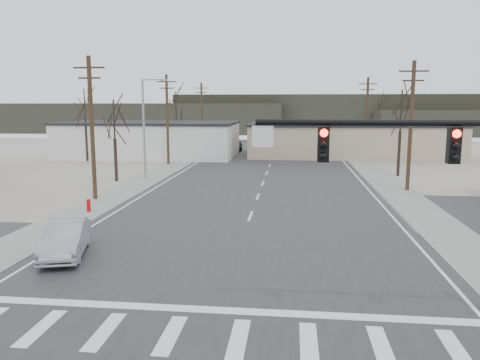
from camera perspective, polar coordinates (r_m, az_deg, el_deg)
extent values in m
plane|color=beige|center=(20.70, -0.73, -9.69)|extent=(140.00, 140.00, 0.00)
cube|color=#27272A|center=(35.16, 2.30, -1.77)|extent=(18.00, 110.00, 0.05)
cube|color=#27272A|center=(20.69, -0.73, -9.63)|extent=(90.00, 10.00, 0.04)
cube|color=gray|center=(42.07, -11.76, -0.14)|extent=(3.00, 90.00, 0.06)
cube|color=gray|center=(40.82, 17.83, -0.67)|extent=(3.00, 90.00, 0.06)
cylinder|color=black|center=(13.62, 19.95, 6.57)|extent=(8.40, 0.18, 0.18)
cube|color=black|center=(13.98, 24.61, 3.87)|extent=(0.32, 0.30, 1.00)
cube|color=black|center=(13.31, 10.12, 4.33)|extent=(0.32, 0.30, 1.00)
sphere|color=#FF0C05|center=(13.80, 24.92, 5.13)|extent=(0.22, 0.22, 0.22)
sphere|color=#FF0C05|center=(13.12, 10.21, 5.66)|extent=(0.22, 0.22, 0.22)
cube|color=silver|center=(13.29, 2.78, 5.32)|extent=(0.60, 0.04, 0.60)
cylinder|color=#A50C0C|center=(30.86, -17.97, -3.14)|extent=(0.24, 0.24, 0.70)
sphere|color=#A50C0C|center=(30.78, -18.00, -2.41)|extent=(0.24, 0.24, 0.24)
cube|color=silver|center=(62.40, -10.86, 4.79)|extent=(22.00, 12.00, 4.20)
cube|color=black|center=(62.27, -10.92, 6.85)|extent=(22.30, 12.30, 0.30)
cube|color=tan|center=(64.06, 13.19, 4.73)|extent=(26.00, 14.00, 4.00)
cube|color=black|center=(63.94, 13.26, 6.65)|extent=(26.30, 14.30, 0.30)
cylinder|color=#3F2A1D|center=(34.43, -17.60, 5.93)|extent=(0.30, 0.30, 10.00)
cube|color=#3F2A1D|center=(34.48, -17.95, 12.91)|extent=(2.20, 0.12, 0.12)
cube|color=#3F2A1D|center=(34.43, -17.89, 11.75)|extent=(1.60, 0.12, 0.12)
cylinder|color=#3F2A1D|center=(53.32, -8.84, 7.24)|extent=(0.30, 0.30, 10.00)
cube|color=#3F2A1D|center=(53.35, -8.96, 11.76)|extent=(2.20, 0.12, 0.12)
cube|color=#3F2A1D|center=(53.32, -8.94, 11.00)|extent=(1.60, 0.12, 0.12)
cylinder|color=#3F2A1D|center=(72.80, -4.70, 7.81)|extent=(0.30, 0.30, 10.00)
cube|color=#3F2A1D|center=(72.83, -4.74, 11.11)|extent=(2.20, 0.12, 0.12)
cube|color=#3F2A1D|center=(72.81, -4.74, 10.56)|extent=(1.60, 0.12, 0.12)
cylinder|color=#3F2A1D|center=(38.56, 20.09, 6.10)|extent=(0.30, 0.30, 10.00)
cube|color=#3F2A1D|center=(38.60, 20.44, 12.33)|extent=(2.20, 0.12, 0.12)
cube|color=#3F2A1D|center=(38.56, 20.38, 11.30)|extent=(1.60, 0.12, 0.12)
cylinder|color=#3F2A1D|center=(60.15, 15.17, 7.24)|extent=(0.30, 0.30, 10.00)
cube|color=#3F2A1D|center=(60.18, 15.34, 11.24)|extent=(2.20, 0.12, 0.12)
cube|color=#3F2A1D|center=(60.15, 15.31, 10.57)|extent=(1.60, 0.12, 0.12)
cylinder|color=gray|center=(43.62, -11.64, 6.10)|extent=(0.20, 0.20, 9.00)
cylinder|color=gray|center=(43.32, -10.54, 11.94)|extent=(2.00, 0.12, 0.12)
cube|color=gray|center=(43.04, -9.24, 11.93)|extent=(0.60, 0.25, 0.18)
cylinder|color=black|center=(42.62, -14.91, 2.37)|extent=(0.28, 0.28, 3.75)
cylinder|color=black|center=(42.37, -15.10, 6.91)|extent=(0.14, 0.14, 3.75)
cylinder|color=black|center=(46.76, 18.80, 3.08)|extent=(0.28, 0.28, 4.25)
cylinder|color=black|center=(46.55, 19.05, 7.76)|extent=(0.14, 0.14, 4.25)
cylinder|color=black|center=(67.62, -7.74, 5.32)|extent=(0.28, 0.28, 4.50)
cylinder|color=black|center=(67.47, -7.81, 8.75)|extent=(0.14, 0.14, 4.50)
cylinder|color=black|center=(72.69, 16.39, 5.10)|extent=(0.28, 0.28, 4.00)
cylinder|color=black|center=(72.54, 16.52, 7.93)|extent=(0.14, 0.14, 4.00)
cylinder|color=black|center=(58.93, -18.19, 4.39)|extent=(0.28, 0.28, 4.50)
cylinder|color=black|center=(58.76, -18.39, 8.33)|extent=(0.14, 0.14, 4.50)
cube|color=#333026|center=(117.60, -12.29, 7.40)|extent=(70.00, 18.00, 7.00)
cube|color=#333026|center=(116.14, 12.71, 7.86)|extent=(80.00, 18.00, 9.00)
imported|color=#93979C|center=(22.30, -20.49, -6.73)|extent=(2.83, 4.85, 1.51)
imported|color=black|center=(63.30, 7.19, 3.71)|extent=(3.46, 5.20, 1.40)
imported|color=black|center=(68.29, -0.54, 4.24)|extent=(2.07, 4.68, 1.56)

